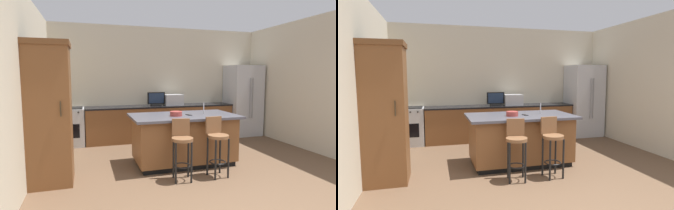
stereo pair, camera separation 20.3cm
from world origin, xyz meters
The scene contains 16 objects.
wall_back centered at (0.00, 4.72, 1.47)m, with size 6.07×0.12×2.93m, color beige.
wall_left centered at (-2.83, 2.36, 1.47)m, with size 0.12×5.12×2.93m, color beige.
wall_right centered at (2.83, 2.36, 1.47)m, with size 0.12×5.12×2.93m, color beige.
counter_back centered at (-0.06, 4.34, 0.45)m, with size 3.83×0.62×0.89m.
kitchen_island centered at (-0.19, 2.35, 0.48)m, with size 1.97×1.11×0.93m.
refrigerator centered at (2.29, 4.26, 0.97)m, with size 0.87×0.81×1.94m.
range_oven centered at (-2.35, 4.34, 0.45)m, with size 0.74×0.63×0.91m.
cabinet_tower centered at (-2.47, 2.03, 1.12)m, with size 0.66×0.64×2.16m.
microwave centered at (0.25, 4.34, 1.03)m, with size 0.48×0.36×0.28m, color #B7BABF.
tv_monitor centered at (-0.22, 4.29, 1.05)m, with size 0.45×0.16×0.35m.
sink_faucet_back centered at (-0.05, 4.44, 1.01)m, with size 0.02×0.02×0.24m, color #B2B2B7.
sink_faucet_island centered at (0.22, 2.35, 1.04)m, with size 0.02×0.02×0.22m, color #B2B2B7.
bar_stool_left centered at (-0.50, 1.58, 0.58)m, with size 0.34×0.36×0.97m.
bar_stool_right centered at (0.11, 1.57, 0.59)m, with size 0.34×0.35×0.98m.
fruit_bowl centered at (-0.37, 2.26, 0.97)m, with size 0.22×0.22×0.08m, color #993833.
cell_phone centered at (-0.11, 2.29, 0.93)m, with size 0.07×0.15×0.01m, color black.
Camera 1 is at (-1.93, -2.33, 1.65)m, focal length 28.69 mm.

